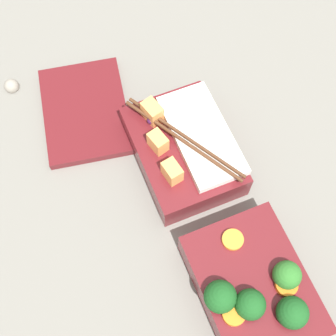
% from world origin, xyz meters
% --- Properties ---
extents(ground_plane, '(3.00, 3.00, 0.00)m').
position_xyz_m(ground_plane, '(0.00, 0.00, 0.00)').
color(ground_plane, slate).
extents(bento_tray_vegetable, '(0.18, 0.13, 0.08)m').
position_xyz_m(bento_tray_vegetable, '(-0.12, -0.01, 0.03)').
color(bento_tray_vegetable, maroon).
rests_on(bento_tray_vegetable, ground_plane).
extents(bento_tray_rice, '(0.18, 0.13, 0.08)m').
position_xyz_m(bento_tray_rice, '(0.10, -0.01, 0.03)').
color(bento_tray_rice, maroon).
rests_on(bento_tray_rice, ground_plane).
extents(bento_lid, '(0.19, 0.16, 0.01)m').
position_xyz_m(bento_lid, '(0.23, 0.10, 0.01)').
color(bento_lid, maroon).
rests_on(bento_lid, ground_plane).
extents(pebble_0, '(0.02, 0.02, 0.02)m').
position_xyz_m(pebble_0, '(0.32, 0.20, 0.01)').
color(pebble_0, gray).
rests_on(pebble_0, ground_plane).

